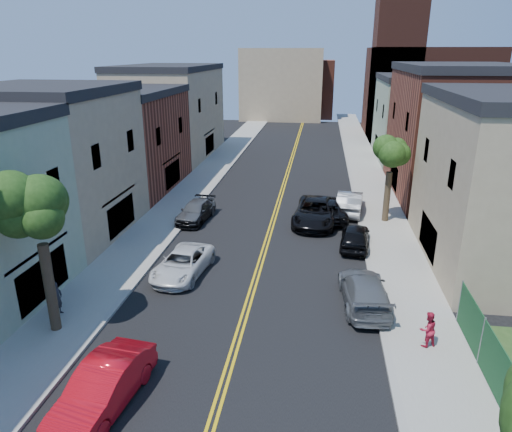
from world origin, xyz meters
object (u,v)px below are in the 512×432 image
at_px(silver_car_right, 350,202).
at_px(dark_car_right_far, 327,209).
at_px(grey_car_right, 364,291).
at_px(pedestrian_left, 57,299).
at_px(pedestrian_right, 428,329).
at_px(grey_car_left, 196,210).
at_px(white_pickup, 183,263).
at_px(red_sedan, 103,387).
at_px(black_suv_lane, 315,212).
at_px(black_car_left, 196,212).
at_px(black_car_right, 355,236).

distance_m(silver_car_right, dark_car_right_far, 2.36).
height_order(grey_car_right, pedestrian_left, pedestrian_left).
relative_size(dark_car_right_far, pedestrian_right, 3.43).
xyz_separation_m(silver_car_right, dark_car_right_far, (-1.70, -1.64, -0.10)).
height_order(grey_car_left, dark_car_right_far, grey_car_left).
height_order(white_pickup, grey_car_left, grey_car_left).
bearing_deg(red_sedan, grey_car_right, 48.08).
bearing_deg(white_pickup, pedestrian_left, -125.04).
bearing_deg(grey_car_right, silver_car_right, -94.11).
relative_size(white_pickup, pedestrian_right, 3.18).
height_order(black_suv_lane, pedestrian_right, black_suv_lane).
distance_m(black_car_left, black_car_right, 11.49).
bearing_deg(black_car_left, pedestrian_right, -40.47).
height_order(grey_car_left, silver_car_right, silver_car_right).
xyz_separation_m(pedestrian_left, pedestrian_right, (16.10, -0.19, -0.04)).
relative_size(black_car_right, pedestrian_left, 2.64).
xyz_separation_m(white_pickup, black_car_left, (-1.53, 8.48, -0.02)).
distance_m(black_car_left, dark_car_right_far, 9.45).
distance_m(grey_car_right, black_car_right, 7.06).
xyz_separation_m(grey_car_left, grey_car_right, (11.00, -10.42, 0.01)).
bearing_deg(pedestrian_right, black_car_left, -70.06).
relative_size(pedestrian_left, pedestrian_right, 1.05).
distance_m(red_sedan, black_car_right, 17.84).
height_order(white_pickup, grey_car_right, grey_car_right).
relative_size(grey_car_left, silver_car_right, 0.87).
bearing_deg(black_suv_lane, grey_car_right, -72.44).
bearing_deg(black_suv_lane, pedestrian_left, -124.12).
xyz_separation_m(red_sedan, black_car_left, (-1.70, 18.53, -0.13)).
bearing_deg(pedestrian_right, black_car_right, -101.99).
distance_m(grey_car_left, silver_car_right, 11.47).
distance_m(dark_car_right_far, black_suv_lane, 1.30).
bearing_deg(red_sedan, white_pickup, 97.79).
bearing_deg(red_sedan, dark_car_right_far, 76.19).
relative_size(black_car_left, silver_car_right, 0.90).
distance_m(red_sedan, grey_car_right, 12.37).
bearing_deg(white_pickup, black_car_left, 106.76).
distance_m(grey_car_left, pedestrian_left, 13.77).
distance_m(red_sedan, silver_car_right, 23.73).
bearing_deg(black_car_right, red_sedan, 63.96).
height_order(dark_car_right_far, pedestrian_left, pedestrian_left).
distance_m(grey_car_left, pedestrian_right, 19.03).
bearing_deg(black_suv_lane, white_pickup, -122.55).
height_order(red_sedan, grey_car_right, red_sedan).
bearing_deg(grey_car_left, pedestrian_right, -38.48).
relative_size(grey_car_left, dark_car_right_far, 0.83).
relative_size(black_car_right, black_suv_lane, 0.70).
relative_size(red_sedan, black_car_right, 1.12).
distance_m(black_car_right, black_suv_lane, 4.70).
relative_size(black_car_left, black_car_right, 1.07).
height_order(black_car_left, dark_car_right_far, dark_car_right_far).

